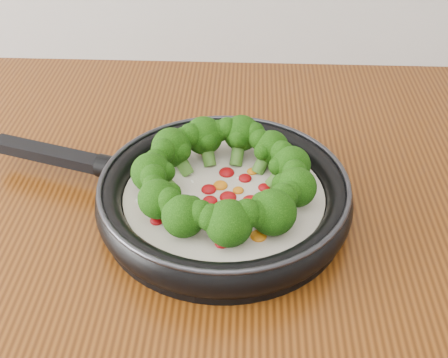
{
  "coord_description": "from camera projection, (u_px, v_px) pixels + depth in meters",
  "views": [
    {
      "loc": [
        0.1,
        0.59,
        1.33
      ],
      "look_at": [
        0.08,
        1.09,
        0.95
      ],
      "focal_mm": 46.04,
      "sensor_mm": 36.0,
      "label": 1
    }
  ],
  "objects": [
    {
      "name": "skillet",
      "position": [
        222.0,
        191.0,
        0.64
      ],
      "size": [
        0.47,
        0.36,
        0.08
      ],
      "color": "black",
      "rests_on": "counter"
    }
  ]
}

